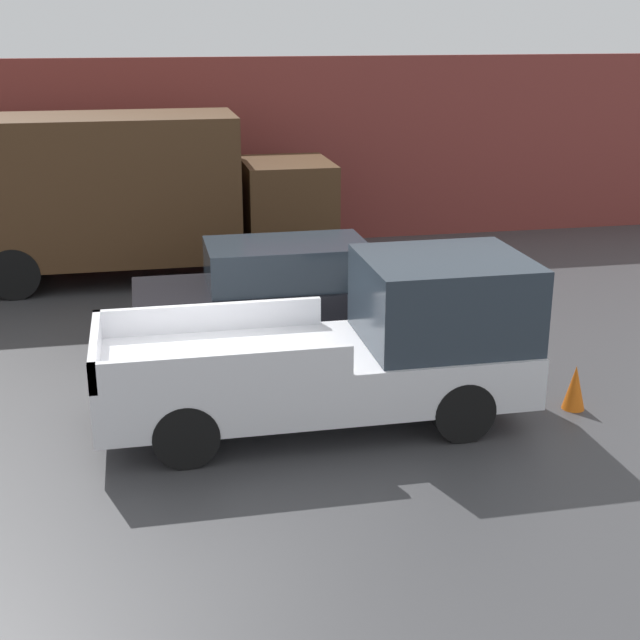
% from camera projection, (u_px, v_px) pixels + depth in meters
% --- Properties ---
extents(ground_plane, '(60.00, 60.00, 0.00)m').
position_uv_depth(ground_plane, '(203.00, 416.00, 12.26)').
color(ground_plane, '#3D3D3F').
extents(building_wall, '(28.00, 0.15, 4.38)m').
position_uv_depth(building_wall, '(165.00, 155.00, 20.71)').
color(building_wall, brown).
rests_on(building_wall, ground).
extents(pickup_truck, '(5.71, 2.11, 2.21)m').
position_uv_depth(pickup_truck, '(356.00, 347.00, 11.89)').
color(pickup_truck, silver).
rests_on(pickup_truck, ground).
extents(car, '(4.89, 1.82, 1.63)m').
position_uv_depth(car, '(281.00, 289.00, 15.17)').
color(car, black).
rests_on(car, ground).
extents(delivery_truck, '(8.37, 2.36, 3.38)m').
position_uv_depth(delivery_truck, '(113.00, 193.00, 18.19)').
color(delivery_truck, '#472D19').
rests_on(delivery_truck, ground).
extents(traffic_cone, '(0.32, 0.32, 0.64)m').
position_uv_depth(traffic_cone, '(575.00, 387.00, 12.41)').
color(traffic_cone, orange).
rests_on(traffic_cone, ground).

